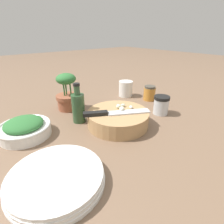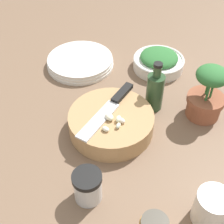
% 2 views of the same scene
% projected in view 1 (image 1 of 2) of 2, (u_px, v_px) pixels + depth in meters
% --- Properties ---
extents(ground_plane, '(5.00, 5.00, 0.00)m').
position_uv_depth(ground_plane, '(108.00, 123.00, 0.67)').
color(ground_plane, brown).
extents(cutting_board, '(0.22, 0.22, 0.05)m').
position_uv_depth(cutting_board, '(118.00, 118.00, 0.64)').
color(cutting_board, tan).
rests_on(cutting_board, ground_plane).
extents(chef_knife, '(0.22, 0.14, 0.01)m').
position_uv_depth(chef_knife, '(113.00, 113.00, 0.61)').
color(chef_knife, black).
rests_on(chef_knife, cutting_board).
extents(garlic_cloves, '(0.07, 0.06, 0.02)m').
position_uv_depth(garlic_cloves, '(122.00, 107.00, 0.65)').
color(garlic_cloves, silver).
rests_on(garlic_cloves, cutting_board).
extents(herb_bowl, '(0.17, 0.17, 0.06)m').
position_uv_depth(herb_bowl, '(25.00, 128.00, 0.58)').
color(herb_bowl, silver).
rests_on(herb_bowl, ground_plane).
extents(spice_jar, '(0.06, 0.06, 0.08)m').
position_uv_depth(spice_jar, '(161.00, 105.00, 0.73)').
color(spice_jar, silver).
rests_on(spice_jar, ground_plane).
extents(coffee_mug, '(0.07, 0.10, 0.08)m').
position_uv_depth(coffee_mug, '(125.00, 89.00, 0.93)').
color(coffee_mug, silver).
rests_on(coffee_mug, ground_plane).
extents(plate_stack, '(0.22, 0.22, 0.03)m').
position_uv_depth(plate_stack, '(56.00, 178.00, 0.40)').
color(plate_stack, silver).
rests_on(plate_stack, ground_plane).
extents(honey_jar, '(0.06, 0.06, 0.07)m').
position_uv_depth(honey_jar, '(149.00, 93.00, 0.88)').
color(honey_jar, '#BC7A2D').
rests_on(honey_jar, ground_plane).
extents(oil_bottle, '(0.05, 0.05, 0.15)m').
position_uv_depth(oil_bottle, '(78.00, 107.00, 0.65)').
color(oil_bottle, '#2D4C2D').
rests_on(oil_bottle, ground_plane).
extents(potted_herb, '(0.10, 0.10, 0.16)m').
position_uv_depth(potted_herb, '(68.00, 94.00, 0.76)').
color(potted_herb, '#935138').
rests_on(potted_herb, ground_plane).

